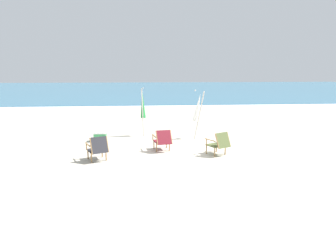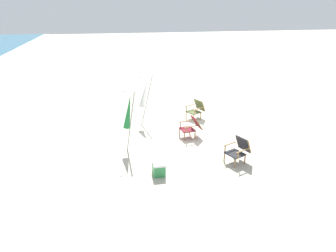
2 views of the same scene
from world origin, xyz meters
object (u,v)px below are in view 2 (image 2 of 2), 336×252
umbrella_furled_white (145,93)px  beach_chair_front_left (192,126)px  beach_chair_mid_center (239,149)px  beach_chair_back_left (196,109)px  umbrella_furled_green (129,112)px  cooler_box (159,168)px

umbrella_furled_white → beach_chair_front_left: bearing=-134.2°
beach_chair_mid_center → umbrella_furled_white: (3.63, 2.56, 0.91)m
beach_chair_back_left → beach_chair_mid_center: beach_chair_mid_center is taller
beach_chair_front_left → umbrella_furled_white: umbrella_furled_white is taller
beach_chair_mid_center → umbrella_furled_white: 4.53m
beach_chair_front_left → umbrella_furled_white: (1.52, 1.57, 0.92)m
umbrella_furled_green → cooler_box: 2.20m
umbrella_furled_green → beach_chair_mid_center: bearing=-113.1°
beach_chair_front_left → cooler_box: size_ratio=1.75×
umbrella_furled_green → beach_chair_back_left: bearing=-49.9°
beach_chair_mid_center → cooler_box: bearing=96.4°
umbrella_furled_green → umbrella_furled_white: bearing=-19.0°
beach_chair_back_left → umbrella_furled_white: size_ratio=0.44×
umbrella_furled_white → umbrella_furled_green: size_ratio=0.97×
beach_chair_back_left → beach_chair_mid_center: (-3.96, -0.31, 0.00)m
umbrella_furled_white → cooler_box: size_ratio=4.19×
beach_chair_front_left → beach_chair_back_left: 1.97m
beach_chair_mid_center → umbrella_furled_white: umbrella_furled_white is taller
beach_chair_front_left → umbrella_furled_white: 2.37m
beach_chair_back_left → beach_chair_mid_center: bearing=-175.5°
beach_chair_front_left → beach_chair_back_left: size_ratio=0.96×
umbrella_furled_green → cooler_box: (-1.71, -0.73, -1.18)m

